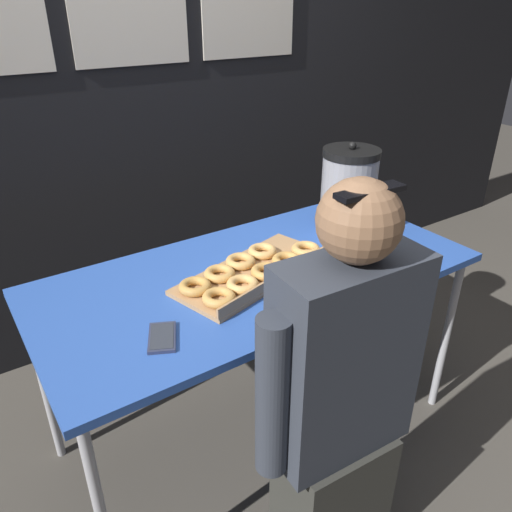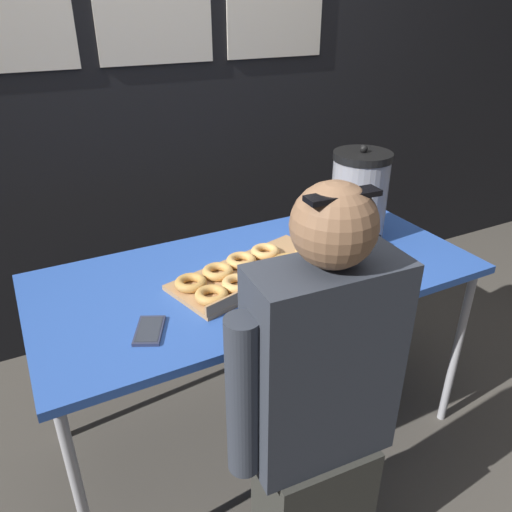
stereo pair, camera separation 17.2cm
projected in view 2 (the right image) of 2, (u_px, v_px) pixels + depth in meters
name	position (u px, v px, depth m)	size (l,w,h in m)	color
ground_plane	(258.00, 426.00, 2.10)	(12.00, 12.00, 0.00)	#4C473F
back_wall	(157.00, 84.00, 2.32)	(6.00, 0.11, 2.49)	black
folding_table	(258.00, 282.00, 1.78)	(1.54, 0.73, 0.76)	#2D56B2
donut_box	(251.00, 271.00, 1.71)	(0.62, 0.39, 0.05)	tan
coffee_urn	(359.00, 196.00, 1.92)	(0.22, 0.25, 0.37)	#939399
cell_phone	(149.00, 330.00, 1.43)	(0.13, 0.16, 0.01)	#2D334C
person_seated	(319.00, 414.00, 1.34)	(0.52, 0.23, 1.27)	#33332D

